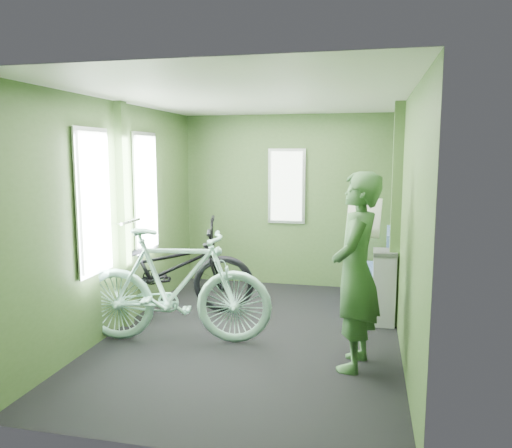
{
  "coord_description": "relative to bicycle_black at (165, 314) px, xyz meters",
  "views": [
    {
      "loc": [
        1.06,
        -4.63,
        1.79
      ],
      "look_at": [
        0.0,
        0.1,
        1.1
      ],
      "focal_mm": 35.0,
      "sensor_mm": 36.0,
      "label": 1
    }
  ],
  "objects": [
    {
      "name": "bicycle_black",
      "position": [
        0.0,
        0.0,
        0.0
      ],
      "size": [
        2.14,
        1.3,
        1.15
      ],
      "primitive_type": "imported",
      "rotation": [
        0.0,
        -0.16,
        1.81
      ],
      "color": "black",
      "rests_on": "ground"
    },
    {
      "name": "waste_box",
      "position": [
        2.38,
        0.22,
        0.39
      ],
      "size": [
        0.23,
        0.32,
        0.78
      ],
      "primitive_type": "cube",
      "color": "slate",
      "rests_on": "ground"
    },
    {
      "name": "bicycle_mint",
      "position": [
        0.43,
        -0.76,
        0.0
      ],
      "size": [
        1.9,
        0.83,
        1.12
      ],
      "primitive_type": "imported",
      "rotation": [
        0.0,
        -0.04,
        1.72
      ],
      "color": "#9BD7C4",
      "rests_on": "ground"
    },
    {
      "name": "room",
      "position": [
        1.08,
        -0.38,
        1.44
      ],
      "size": [
        4.0,
        4.02,
        2.31
      ],
      "color": "black",
      "rests_on": "ground"
    },
    {
      "name": "bench_seat",
      "position": [
        2.26,
        0.94,
        0.26
      ],
      "size": [
        0.5,
        0.86,
        0.89
      ],
      "rotation": [
        0.0,
        0.0,
        -0.04
      ],
      "color": "navy",
      "rests_on": "ground"
    },
    {
      "name": "passenger",
      "position": [
        2.11,
        -0.96,
        0.83
      ],
      "size": [
        0.49,
        0.73,
        1.65
      ],
      "rotation": [
        0.0,
        0.0,
        -1.73
      ],
      "color": "#33572F",
      "rests_on": "ground"
    }
  ]
}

